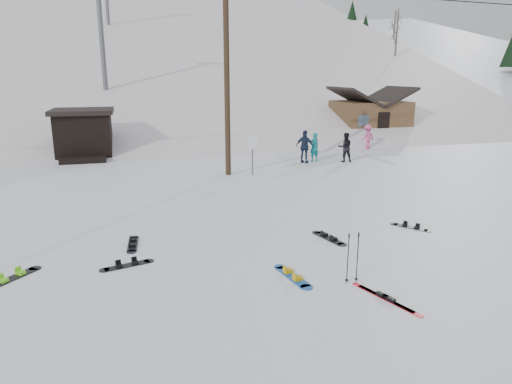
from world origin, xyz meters
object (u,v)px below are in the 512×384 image
object	(u,v)px
hero_snowboard	(293,276)
hero_skis	(386,298)
utility_pole	(227,74)
cabin	(370,118)

from	to	relation	value
hero_snowboard	hero_skis	size ratio (longest dim) A/B	0.85
hero_snowboard	hero_skis	world-z (taller)	hero_snowboard
hero_snowboard	hero_skis	bearing A→B (deg)	-145.93
utility_pole	hero_skis	xyz separation A→B (m)	(0.67, -13.17, -4.65)
cabin	hero_skis	bearing A→B (deg)	-118.03
utility_pole	hero_snowboard	xyz separation A→B (m)	(-0.90, -11.60, -4.65)
utility_pole	cabin	world-z (taller)	utility_pole
hero_skis	utility_pole	bearing A→B (deg)	73.43
utility_pole	hero_skis	world-z (taller)	utility_pole
utility_pole	hero_snowboard	bearing A→B (deg)	-94.43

